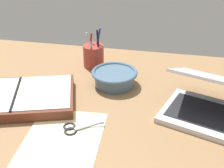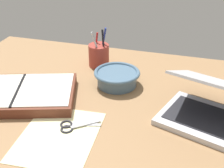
{
  "view_description": "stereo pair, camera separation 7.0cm",
  "coord_description": "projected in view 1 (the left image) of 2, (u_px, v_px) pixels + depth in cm",
  "views": [
    {
      "loc": [
        17.56,
        -84.97,
        60.51
      ],
      "look_at": [
        -0.83,
        4.19,
        9.0
      ],
      "focal_mm": 50.0,
      "sensor_mm": 36.0,
      "label": 1
    },
    {
      "loc": [
        24.4,
        -83.28,
        60.51
      ],
      "look_at": [
        -0.83,
        4.19,
        9.0
      ],
      "focal_mm": 50.0,
      "sensor_mm": 36.0,
      "label": 2
    }
  ],
  "objects": [
    {
      "name": "scissors",
      "position": [
        75.0,
        128.0,
        0.95
      ],
      "size": [
        12.54,
        9.1,
        0.8
      ],
      "rotation": [
        0.0,
        0.0,
        0.46
      ],
      "color": "#B7B7BC",
      "rests_on": "desk_top"
    },
    {
      "name": "laptop",
      "position": [
        216.0,
        105.0,
        0.98
      ],
      "size": [
        37.92,
        35.27,
        15.86
      ],
      "rotation": [
        0.0,
        0.0,
        -0.32
      ],
      "color": "silver",
      "rests_on": "desk_top"
    },
    {
      "name": "bowl",
      "position": [
        115.0,
        77.0,
        1.17
      ],
      "size": [
        17.31,
        17.31,
        5.78
      ],
      "color": "slate",
      "rests_on": "desk_top"
    },
    {
      "name": "planner",
      "position": [
        17.0,
        98.0,
        1.06
      ],
      "size": [
        44.06,
        34.98,
        4.02
      ],
      "rotation": [
        0.0,
        0.0,
        0.31
      ],
      "color": "brown",
      "rests_on": "desk_top"
    },
    {
      "name": "paper_sheet_front",
      "position": [
        63.0,
        138.0,
        0.91
      ],
      "size": [
        23.55,
        29.32,
        0.16
      ],
      "primitive_type": "cube",
      "rotation": [
        0.0,
        0.0,
        0.06
      ],
      "color": "#F4EFB2",
      "rests_on": "desk_top"
    },
    {
      "name": "pen_cup",
      "position": [
        94.0,
        55.0,
        1.3
      ],
      "size": [
        8.57,
        8.57,
        16.63
      ],
      "color": "#9E382D",
      "rests_on": "desk_top"
    },
    {
      "name": "desk_top",
      "position": [
        112.0,
        111.0,
        1.05
      ],
      "size": [
        140.0,
        100.0,
        2.0
      ],
      "primitive_type": "cube",
      "color": "#936D47",
      "rests_on": "ground"
    }
  ]
}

